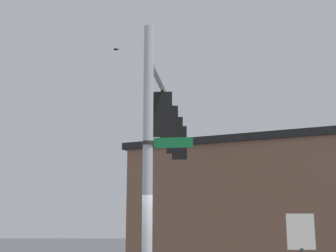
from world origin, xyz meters
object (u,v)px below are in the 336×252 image
traffic_light_nearest_pole (162,116)px  traffic_light_mid_outer (175,136)px  traffic_light_arm_end (179,143)px  bird_flying (116,49)px  historical_marker (302,248)px  street_name_sign (161,143)px  traffic_light_mid_inner (169,127)px

traffic_light_nearest_pole → traffic_light_mid_outer: bearing=84.0°
traffic_light_arm_end → traffic_light_mid_outer: bearing=-96.0°
traffic_light_mid_outer → bird_flying: size_ratio=4.35×
bird_flying → historical_marker: size_ratio=0.14×
street_name_sign → bird_flying: (-1.71, 4.88, 4.05)m
traffic_light_nearest_pole → traffic_light_mid_inner: size_ratio=1.00×
traffic_light_nearest_pole → traffic_light_mid_outer: size_ratio=1.00×
traffic_light_nearest_pole → traffic_light_mid_inner: 1.50m
traffic_light_mid_outer → historical_marker: 6.30m
traffic_light_arm_end → historical_marker: traffic_light_arm_end is taller
traffic_light_mid_outer → historical_marker: size_ratio=0.62×
traffic_light_nearest_pole → street_name_sign: 2.47m
historical_marker → traffic_light_arm_end: bearing=113.0°
traffic_light_nearest_pole → bird_flying: bird_flying is taller
traffic_light_mid_inner → traffic_light_mid_outer: (0.16, 1.49, 0.00)m
traffic_light_nearest_pole → historical_marker: (3.06, -1.61, -3.31)m
traffic_light_nearest_pole → traffic_light_arm_end: same height
traffic_light_mid_inner → street_name_sign: size_ratio=1.21×
traffic_light_nearest_pole → street_name_sign: bearing=-88.6°
traffic_light_arm_end → traffic_light_nearest_pole: bearing=-96.0°
traffic_light_nearest_pole → historical_marker: size_ratio=0.62×
traffic_light_arm_end → street_name_sign: (-0.42, -6.69, -1.11)m
traffic_light_mid_outer → bird_flying: (-1.97, -0.32, 2.93)m
traffic_light_arm_end → bird_flying: (-2.13, -1.81, 2.93)m
street_name_sign → traffic_light_mid_inner: bearing=88.4°
traffic_light_nearest_pole → traffic_light_arm_end: bearing=84.0°
bird_flying → traffic_light_nearest_pole: bearing=-58.1°
traffic_light_mid_outer → street_name_sign: traffic_light_mid_outer is taller
traffic_light_nearest_pole → traffic_light_arm_end: size_ratio=1.00×
traffic_light_nearest_pole → street_name_sign: traffic_light_nearest_pole is taller
street_name_sign → traffic_light_nearest_pole: bearing=91.4°
traffic_light_arm_end → street_name_sign: 6.79m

